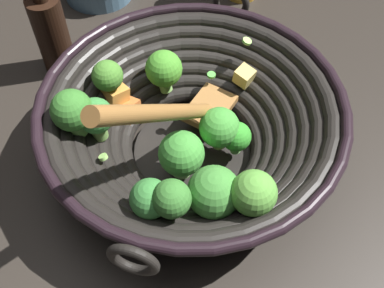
# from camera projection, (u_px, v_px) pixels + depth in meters

# --- Properties ---
(ground_plane) EXTENTS (4.00, 4.00, 0.00)m
(ground_plane) POSITION_uv_depth(u_px,v_px,m) (192.00, 153.00, 0.64)
(ground_plane) COLOR #28231E
(wok) EXTENTS (0.38, 0.41, 0.25)m
(wok) POSITION_uv_depth(u_px,v_px,m) (190.00, 124.00, 0.58)
(wok) COLOR black
(wok) RESTS_ON ground
(soy_sauce_bottle) EXTENTS (0.05, 0.05, 0.17)m
(soy_sauce_bottle) POSITION_uv_depth(u_px,v_px,m) (51.00, 32.00, 0.68)
(soy_sauce_bottle) COLOR black
(soy_sauce_bottle) RESTS_ON ground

